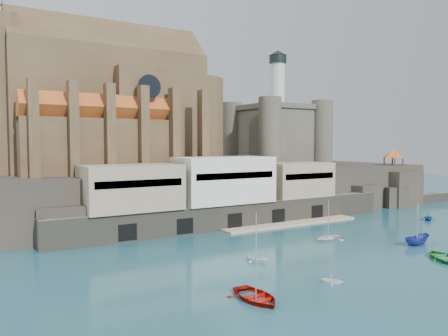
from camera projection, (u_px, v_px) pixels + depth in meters
The scene contains 14 objects.
ground at pixel (357, 244), 67.45m from camera, with size 300.00×300.00×0.00m, color #1A4B59.
promontory at pixel (224, 189), 100.72m from camera, with size 100.00×36.00×10.00m.
quay at pixel (224, 194), 81.57m from camera, with size 70.00×12.00×13.05m.
church at pixel (118, 111), 89.49m from camera, with size 47.00×25.93×30.51m.
castle_keep at pixel (276, 132), 109.80m from camera, with size 21.20×21.20×29.30m.
rock_outcrop at pixel (393, 189), 110.99m from camera, with size 14.50×10.50×8.70m.
pavilion at pixel (394, 154), 110.62m from camera, with size 6.40×6.40×5.40m.
boat_0 at pixel (256, 300), 43.41m from camera, with size 4.59×1.33×6.43m, color #A70B05.
boat_1 at pixel (332, 283), 48.61m from camera, with size 2.30×1.41×2.67m, color white.
boat_2 at pixel (417, 245), 66.89m from camera, with size 1.90×1.95×5.04m, color navy.
boat_3 at pixel (442, 259), 58.86m from camera, with size 4.41×1.28×6.18m, color #1C7830.
boat_4 at pixel (256, 261), 57.82m from camera, with size 2.85×1.74×3.30m, color white.
boat_6 at pixel (328, 240), 70.45m from camera, with size 3.82×1.11×5.35m, color white.
boat_7 at pixel (428, 220), 88.20m from camera, with size 3.01×1.84×3.49m, color #124593.
Camera 1 is at (-52.10, -46.42, 15.63)m, focal length 35.00 mm.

